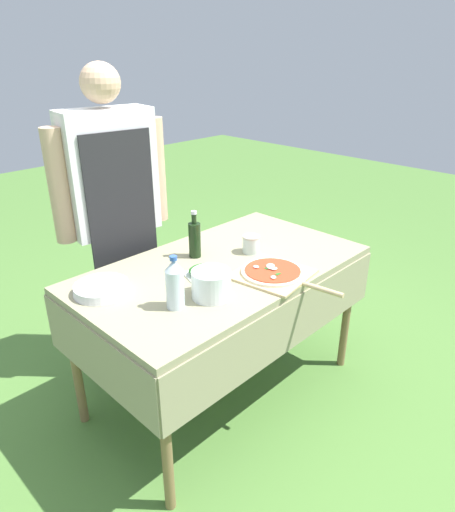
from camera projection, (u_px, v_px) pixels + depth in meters
The scene contains 10 objects.
ground_plane at pixel (223, 389), 2.64m from camera, with size 12.00×12.00×0.00m, color #517F38.
prep_table at pixel (222, 280), 2.34m from camera, with size 1.50×0.86×0.80m.
person_cook at pixel (114, 203), 2.48m from camera, with size 0.65×0.27×1.74m.
pizza_on_peel at pixel (274, 273), 2.20m from camera, with size 0.38×0.55×0.05m.
oil_bottle at pixel (195, 239), 2.37m from camera, with size 0.06×0.06×0.25m.
water_bottle at pixel (175, 284), 1.89m from camera, with size 0.08×0.08×0.24m.
herb_container at pixel (204, 271), 2.20m from camera, with size 0.21×0.20×0.05m.
mixing_tub at pixel (211, 284), 1.99m from camera, with size 0.17×0.17×0.12m, color silver.
plate_stack at pixel (102, 288), 2.05m from camera, with size 0.25×0.25×0.04m.
sauce_jar at pixel (251, 245), 2.44m from camera, with size 0.09×0.09×0.09m.
Camera 1 is at (-1.47, -1.47, 1.80)m, focal length 32.00 mm.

